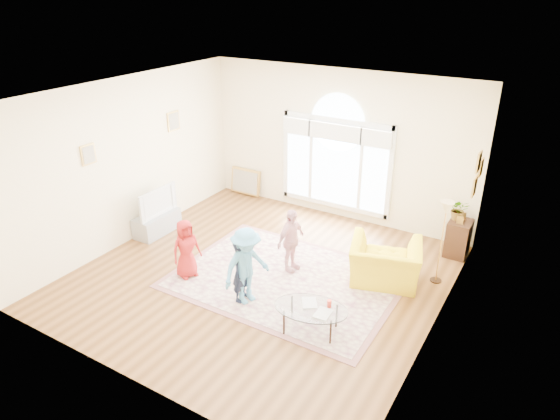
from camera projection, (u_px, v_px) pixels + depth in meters
The scene contains 17 objects.
ground at pixel (261, 275), 8.85m from camera, with size 6.00×6.00×0.00m, color #583516.
room_shell at pixel (334, 149), 10.39m from camera, with size 6.00×6.00×6.00m.
area_rug at pixel (286, 279), 8.72m from camera, with size 3.60×2.60×0.02m, color beige.
rug_border at pixel (286, 280), 8.72m from camera, with size 3.80×2.80×0.01m, color #925D5B.
tv_console at pixel (157, 223), 10.28m from camera, with size 0.45×1.00×0.42m, color #96999E.
television at pixel (155, 201), 10.07m from camera, with size 0.17×1.00×0.58m.
coffee_table at pixel (311, 309), 7.28m from camera, with size 1.22×0.93×0.54m.
armchair at pixel (385, 263), 8.51m from camera, with size 1.16×1.02×0.76m, color yellow.
side_cabinet at pixel (458, 238), 9.39m from camera, with size 0.40×0.50×0.70m, color black.
floor_lamp at pixel (446, 214), 8.16m from camera, with size 0.31×0.31×1.51m.
plant_pedestal at pixel (454, 236), 9.46m from camera, with size 0.20×0.20×0.70m, color white.
potted_plant at pixel (459, 210), 9.23m from camera, with size 0.37×0.32×0.41m, color #33722D.
leaning_picture at pixel (246, 195), 12.19m from camera, with size 0.80×0.05×0.62m, color tan.
child_red at pixel (186, 249), 8.60m from camera, with size 0.52×0.34×1.07m, color #A61D1D.
child_navy at pixel (241, 270), 7.94m from camera, with size 0.40×0.26×1.08m, color #151D33.
child_pink at pixel (291, 240), 8.77m from camera, with size 0.69×0.29×1.17m, color #EBA9B1.
child_blue at pixel (246, 266), 7.85m from camera, with size 0.84×0.48×1.31m, color #509BCA.
Camera 1 is at (4.17, -6.30, 4.77)m, focal length 32.00 mm.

